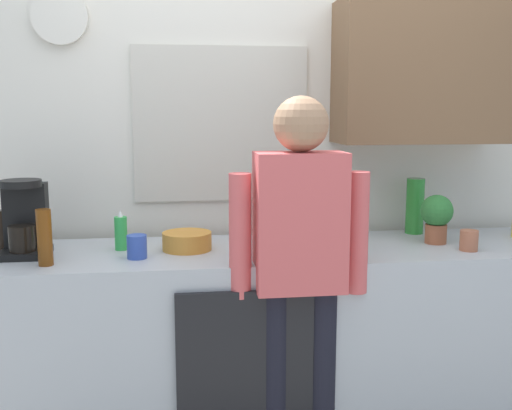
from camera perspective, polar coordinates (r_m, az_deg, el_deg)
The scene contains 15 objects.
kitchen_counter at distance 2.85m, azimuth 2.81°, elevation -13.19°, with size 2.76×0.64×0.92m, color #B2B7BC.
dishwasher_panel at distance 2.54m, azimuth -1.02°, elevation -17.23°, with size 0.56×0.02×0.83m, color black.
back_wall_assembly at distance 3.06m, azimuth 3.26°, elevation 5.68°, with size 4.36×0.42×2.60m.
coffee_maker at distance 2.74m, azimuth -21.30°, elevation -1.49°, with size 0.20×0.20×0.33m.
bottle_green_wine at distance 2.73m, azimuth 7.27°, elevation -0.89°, with size 0.07×0.07×0.30m, color #195923.
bottle_dark_sauce at distance 2.88m, azimuth -22.97°, elevation -2.23°, with size 0.06×0.06×0.18m, color black.
bottle_clear_soda at distance 3.11m, azimuth 15.00°, elevation -0.09°, with size 0.09×0.09×0.28m, color #2D8C33.
bottle_amber_beer at distance 2.53m, azimuth -19.61°, elevation -2.95°, with size 0.06×0.06×0.23m, color brown.
bottle_olive_oil at distance 2.54m, azimuth 6.39°, elevation -2.22°, with size 0.06×0.06×0.25m, color olive.
cup_blue_mug at distance 2.56m, azimuth -11.35°, elevation -3.94°, with size 0.08×0.08×0.10m, color #3351B2.
cup_terracotta_mug at distance 2.81m, azimuth 19.74°, elevation -3.22°, with size 0.08×0.08×0.09m, color #B26647.
mixing_bowl at distance 2.68m, azimuth -6.63°, elevation -3.45°, with size 0.22×0.22×0.08m, color orange.
potted_plant at distance 2.90m, azimuth 16.94°, elevation -0.98°, with size 0.15×0.15×0.23m.
dish_soap at distance 2.73m, azimuth -12.83°, elevation -2.60°, with size 0.06×0.06×0.18m.
person_at_sink at distance 2.42m, azimuth 4.17°, elevation -5.17°, with size 0.57×0.22×1.60m.
Camera 1 is at (-0.48, -2.30, 1.54)m, focal length 41.71 mm.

